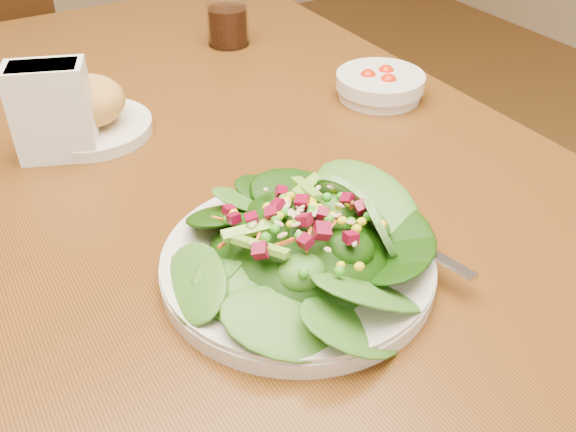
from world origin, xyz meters
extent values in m
cube|color=brown|center=(0.00, 0.00, 0.73)|extent=(0.90, 1.40, 0.04)
cylinder|color=black|center=(0.39, 0.64, 0.35)|extent=(0.07, 0.07, 0.71)
cylinder|color=black|center=(0.00, 1.25, 0.19)|extent=(0.04, 0.04, 0.38)
cylinder|color=black|center=(-0.01, 0.92, 0.19)|extent=(0.04, 0.04, 0.38)
cylinder|color=silver|center=(-0.01, -0.28, 0.76)|extent=(0.29, 0.29, 0.02)
ellipsoid|color=#0C3304|center=(-0.01, -0.28, 0.79)|extent=(0.20, 0.20, 0.04)
cube|color=silver|center=(0.11, -0.31, 0.77)|extent=(0.05, 0.18, 0.01)
cylinder|color=silver|center=(-0.11, 0.14, 0.76)|extent=(0.17, 0.17, 0.02)
ellipsoid|color=#B78848|center=(-0.11, 0.14, 0.80)|extent=(0.11, 0.11, 0.07)
cylinder|color=silver|center=(0.32, 0.02, 0.77)|extent=(0.14, 0.14, 0.04)
sphere|color=red|center=(0.34, 0.03, 0.78)|extent=(0.03, 0.03, 0.03)
sphere|color=red|center=(0.30, 0.03, 0.78)|extent=(0.03, 0.03, 0.03)
sphere|color=red|center=(0.32, 0.00, 0.78)|extent=(0.03, 0.03, 0.03)
cylinder|color=silver|center=(0.21, 0.35, 0.82)|extent=(0.08, 0.08, 0.14)
cylinder|color=black|center=(0.21, 0.35, 0.78)|extent=(0.07, 0.07, 0.07)
cube|color=white|center=(-0.17, 0.10, 0.82)|extent=(0.11, 0.09, 0.13)
cube|color=white|center=(-0.17, 0.10, 0.83)|extent=(0.10, 0.07, 0.11)
camera|label=1|loc=(-0.28, -0.72, 1.20)|focal=40.00mm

